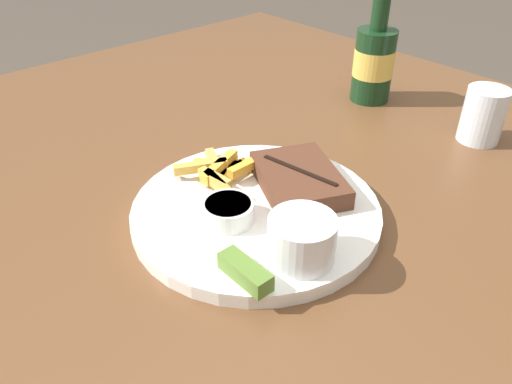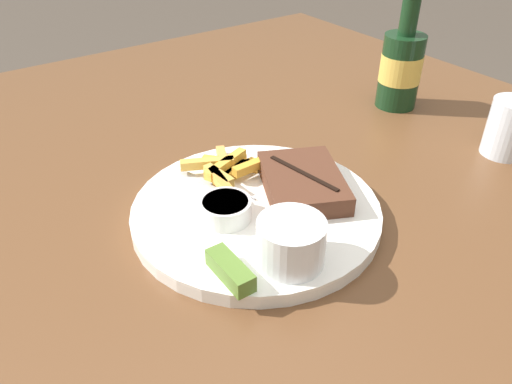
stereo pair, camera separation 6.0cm
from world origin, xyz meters
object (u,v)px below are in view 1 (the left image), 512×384
steak_portion (299,179)px  dipping_sauce_cup (228,210)px  coleslaw_cup (302,237)px  drinking_glass (483,115)px  fork_utensil (201,187)px  pickle_spear (245,272)px  beer_bottle (374,61)px  dinner_plate (256,211)px

steak_portion → dipping_sauce_cup: 0.11m
coleslaw_cup → drinking_glass: bearing=92.4°
fork_utensil → pickle_spear: bearing=-41.5°
fork_utensil → beer_bottle: 0.43m
coleslaw_cup → fork_utensil: bearing=179.3°
steak_portion → drinking_glass: 0.34m
beer_bottle → drinking_glass: bearing=-0.4°
dinner_plate → steak_portion: steak_portion is taller
pickle_spear → coleslaw_cup: bearing=76.6°
fork_utensil → drinking_glass: (0.16, 0.43, 0.02)m
dinner_plate → fork_utensil: 0.08m
dinner_plate → fork_utensil: (-0.08, -0.03, 0.01)m
pickle_spear → dipping_sauce_cup: bearing=150.3°
pickle_spear → beer_bottle: 0.54m
dipping_sauce_cup → fork_utensil: 0.08m
steak_portion → fork_utensil: steak_portion is taller
coleslaw_cup → pickle_spear: size_ratio=1.14×
dinner_plate → dipping_sauce_cup: (-0.00, -0.04, 0.02)m
steak_portion → beer_bottle: 0.36m
dinner_plate → drinking_glass: drinking_glass is taller
dinner_plate → beer_bottle: bearing=107.8°
dipping_sauce_cup → pickle_spear: (0.09, -0.05, -0.00)m
drinking_glass → pickle_spear: bearing=-89.7°
fork_utensil → drinking_glass: bearing=49.9°
dinner_plate → pickle_spear: (0.09, -0.09, 0.02)m
dipping_sauce_cup → pickle_spear: 0.10m
dinner_plate → steak_portion: bearing=83.4°
beer_bottle → dinner_plate: bearing=-72.2°
dipping_sauce_cup → fork_utensil: bearing=167.2°
fork_utensil → dinner_plate: bearing=0.0°
dinner_plate → steak_portion: size_ratio=1.93×
coleslaw_cup → dipping_sauce_cup: 0.11m
steak_portion → pickle_spear: bearing=-63.8°
coleslaw_cup → beer_bottle: 0.49m
dipping_sauce_cup → beer_bottle: size_ratio=0.30×
dinner_plate → beer_bottle: size_ratio=1.50×
dipping_sauce_cup → beer_bottle: (-0.13, 0.44, 0.04)m
beer_bottle → fork_utensil: bearing=-83.1°
drinking_glass → dipping_sauce_cup: bearing=-101.1°
steak_portion → beer_bottle: (-0.14, 0.33, 0.04)m
coleslaw_cup → beer_bottle: (-0.23, 0.43, 0.03)m
beer_bottle → dipping_sauce_cup: bearing=-74.0°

